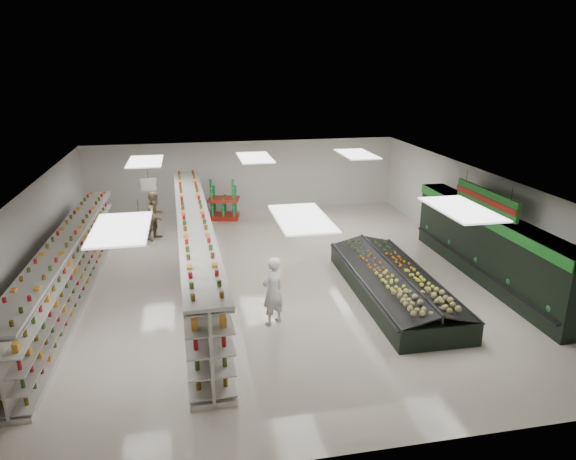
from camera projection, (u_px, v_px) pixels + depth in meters
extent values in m
plane|color=beige|center=(274.00, 277.00, 16.49)|extent=(16.00, 16.00, 0.00)
cube|color=white|center=(273.00, 179.00, 15.49)|extent=(14.00, 16.00, 0.02)
cube|color=silver|center=(244.00, 176.00, 23.45)|extent=(14.00, 0.02, 3.20)
cube|color=silver|center=(354.00, 376.00, 8.54)|extent=(14.00, 0.02, 3.20)
cube|color=silver|center=(33.00, 244.00, 14.70)|extent=(0.02, 16.00, 3.20)
cube|color=silver|center=(478.00, 217.00, 17.28)|extent=(0.02, 16.00, 3.20)
cube|color=black|center=(489.00, 247.00, 15.96)|extent=(0.80, 8.00, 2.20)
cube|color=#217B27|center=(492.00, 218.00, 15.66)|extent=(0.85, 8.00, 0.30)
cube|color=black|center=(479.00, 264.00, 16.08)|extent=(0.55, 7.80, 0.15)
cube|color=#BAB7AE|center=(485.00, 240.00, 15.85)|extent=(0.45, 7.70, 0.03)
cube|color=#BAB7AE|center=(486.00, 230.00, 15.76)|extent=(0.45, 7.70, 0.03)
cube|color=white|center=(139.00, 220.00, 13.07)|extent=(0.50, 0.06, 0.40)
cube|color=#A31D12|center=(139.00, 220.00, 13.07)|extent=(0.52, 0.02, 0.12)
cylinder|color=black|center=(138.00, 208.00, 12.97)|extent=(0.01, 0.01, 0.50)
cube|color=white|center=(148.00, 185.00, 16.80)|extent=(0.50, 0.06, 0.40)
cube|color=#A31D12|center=(148.00, 185.00, 16.80)|extent=(0.52, 0.02, 0.12)
cylinder|color=black|center=(148.00, 176.00, 16.70)|extent=(0.01, 0.01, 0.50)
cube|color=#217B27|center=(486.00, 199.00, 15.42)|extent=(0.10, 3.20, 0.60)
cube|color=#A31D12|center=(484.00, 199.00, 15.41)|extent=(0.03, 3.20, 0.18)
cylinder|color=black|center=(512.00, 196.00, 14.18)|extent=(0.01, 0.01, 0.50)
cylinder|color=black|center=(467.00, 178.00, 16.41)|extent=(0.01, 0.01, 0.50)
cube|color=silver|center=(73.00, 298.00, 14.87)|extent=(1.10, 11.04, 0.11)
cube|color=silver|center=(69.00, 271.00, 14.61)|extent=(0.33, 11.02, 1.84)
cube|color=silver|center=(65.00, 239.00, 14.31)|extent=(1.10, 11.04, 0.07)
cube|color=#BAB7AE|center=(65.00, 295.00, 14.81)|extent=(0.67, 10.94, 0.03)
cube|color=#BAB7AE|center=(63.00, 283.00, 14.68)|extent=(0.67, 10.94, 0.03)
cube|color=#BAB7AE|center=(61.00, 270.00, 14.56)|extent=(0.67, 10.94, 0.03)
cube|color=#BAB7AE|center=(59.00, 256.00, 14.43)|extent=(0.67, 10.94, 0.03)
cube|color=#BAB7AE|center=(57.00, 243.00, 14.30)|extent=(0.67, 10.94, 0.03)
cube|color=#BAB7AE|center=(80.00, 294.00, 14.87)|extent=(0.67, 10.94, 0.03)
cube|color=#BAB7AE|center=(79.00, 282.00, 14.75)|extent=(0.67, 10.94, 0.03)
cube|color=#BAB7AE|center=(77.00, 269.00, 14.62)|extent=(0.67, 10.94, 0.03)
cube|color=#BAB7AE|center=(75.00, 255.00, 14.50)|extent=(0.67, 10.94, 0.03)
cube|color=#BAB7AE|center=(73.00, 242.00, 14.37)|extent=(0.67, 10.94, 0.03)
cube|color=silver|center=(197.00, 280.00, 16.12)|extent=(1.30, 12.84, 0.13)
cube|color=silver|center=(195.00, 250.00, 15.81)|extent=(0.40, 12.82, 2.14)
cube|color=silver|center=(193.00, 215.00, 15.46)|extent=(1.30, 12.84, 0.09)
cube|color=#BAB7AE|center=(189.00, 277.00, 16.03)|extent=(0.80, 12.72, 0.03)
cube|color=#BAB7AE|center=(188.00, 263.00, 15.89)|extent=(0.80, 12.72, 0.03)
cube|color=#BAB7AE|center=(187.00, 248.00, 15.74)|extent=(0.80, 12.72, 0.03)
cube|color=#BAB7AE|center=(186.00, 234.00, 15.60)|extent=(0.80, 12.72, 0.03)
cube|color=#BAB7AE|center=(185.00, 219.00, 15.45)|extent=(0.80, 12.72, 0.03)
cube|color=#BAB7AE|center=(205.00, 275.00, 16.14)|extent=(0.80, 12.72, 0.03)
cube|color=#BAB7AE|center=(204.00, 261.00, 15.99)|extent=(0.80, 12.72, 0.03)
cube|color=#BAB7AE|center=(203.00, 247.00, 15.84)|extent=(0.80, 12.72, 0.03)
cube|color=#BAB7AE|center=(202.00, 233.00, 15.70)|extent=(0.80, 12.72, 0.03)
cube|color=#BAB7AE|center=(201.00, 218.00, 15.55)|extent=(0.80, 12.72, 0.03)
cube|color=black|center=(393.00, 286.00, 15.06)|extent=(2.20, 6.20, 0.62)
cube|color=#262626|center=(360.00, 279.00, 14.78)|extent=(0.13, 6.18, 0.05)
cube|color=#262626|center=(427.00, 273.00, 15.13)|extent=(0.13, 6.18, 0.05)
cube|color=black|center=(376.00, 275.00, 14.84)|extent=(1.22, 6.10, 0.32)
cube|color=black|center=(412.00, 272.00, 15.02)|extent=(1.22, 6.10, 0.32)
cube|color=#262626|center=(394.00, 270.00, 14.90)|extent=(0.12, 6.09, 0.22)
cube|color=#A31D12|center=(224.00, 216.00, 22.58)|extent=(1.41, 1.10, 0.21)
cube|color=red|center=(224.00, 199.00, 22.34)|extent=(1.48, 1.16, 0.10)
imported|color=white|center=(273.00, 291.00, 13.27)|extent=(0.81, 0.75, 1.87)
imported|color=tan|center=(156.00, 215.00, 19.77)|extent=(0.99, 1.08, 1.90)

